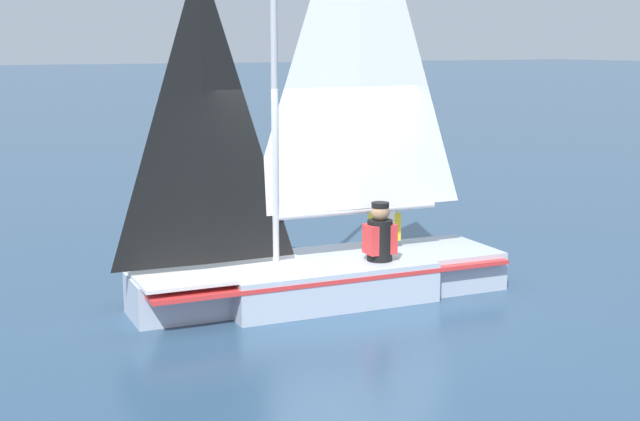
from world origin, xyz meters
TOP-DOWN VIEW (x-y plane):
  - ground_plane at (0.00, 0.00)m, footprint 260.00×260.00m
  - sailboat_main at (-0.02, 0.00)m, footprint 4.64×1.84m
  - sailor_helm at (-0.61, 0.36)m, footprint 0.36×0.33m
  - sailor_crew at (-1.06, -0.24)m, footprint 0.36×0.33m

SIDE VIEW (x-z plane):
  - ground_plane at x=0.00m, z-range 0.00..0.00m
  - sailor_helm at x=-0.61m, z-range 0.05..1.21m
  - sailor_crew at x=-1.06m, z-range 0.05..1.21m
  - sailboat_main at x=-0.02m, z-range -1.97..3.48m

